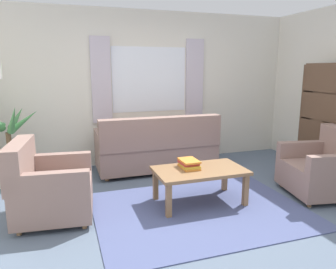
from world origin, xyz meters
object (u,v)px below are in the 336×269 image
Objects in this scene: book_stack_on_table at (189,164)px; bookshelf at (328,119)px; armchair_right at (324,169)px; couch at (157,149)px; potted_plant at (9,156)px; armchair_left at (48,187)px; coffee_table at (200,173)px.

book_stack_on_table is 2.42m from bookshelf.
armchair_right is at bearing -11.26° from book_stack_on_table.
couch is 2.17m from potted_plant.
bookshelf is at bearing 156.52° from couch.
potted_plant reaches higher than armchair_left.
coffee_table is 0.64× the size of bookshelf.
coffee_table is at bearing -89.77° from armchair_left.
book_stack_on_table is (-1.77, 0.35, 0.14)m from armchair_right.
couch is 1.10× the size of bookshelf.
potted_plant is 0.71× the size of bookshelf.
potted_plant is (-3.96, 1.71, 0.07)m from armchair_right.
armchair_right is at bearing 137.24° from couch.
armchair_left is 1.38m from potted_plant.
armchair_right is 1.81m from book_stack_on_table.
armchair_left is at bearing 92.45° from bookshelf.
couch is 6.16× the size of book_stack_on_table.
bookshelf is at bearing 8.69° from coffee_table.
bookshelf is (4.57, -1.09, 0.46)m from potted_plant.
bookshelf reaches higher than armchair_right.
book_stack_on_table is 0.18× the size of bookshelf.
bookshelf reaches higher than armchair_left.
coffee_table is 0.90× the size of potted_plant.
armchair_left is 3.44m from armchair_right.
couch is at bearing 66.52° from bookshelf.
book_stack_on_table is at bearing -31.73° from potted_plant.
armchair_right is at bearing -91.42° from armchair_left.
couch is 2.06× the size of armchair_left.
couch is 1.55× the size of potted_plant.
coffee_table is at bearing -88.68° from armchair_right.
armchair_left is 0.75× the size of potted_plant.
armchair_left is 1.76m from coffee_table.
bookshelf reaches higher than coffee_table.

